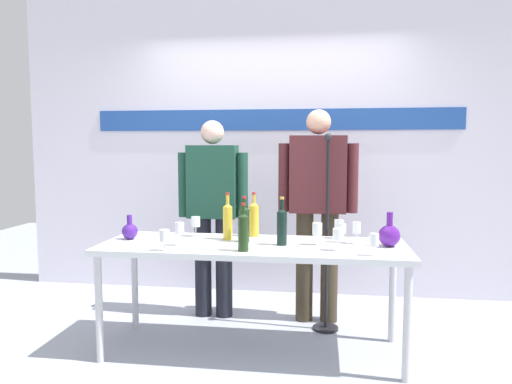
% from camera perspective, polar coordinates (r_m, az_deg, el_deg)
% --- Properties ---
extents(ground_plane, '(10.00, 10.00, 0.00)m').
position_cam_1_polar(ground_plane, '(3.53, -0.35, -18.55)').
color(ground_plane, '#9BA0AC').
extents(back_wall, '(5.02, 0.11, 3.00)m').
position_cam_1_polar(back_wall, '(4.65, 2.18, 6.25)').
color(back_wall, white).
rests_on(back_wall, ground).
extents(display_table, '(2.10, 0.71, 0.77)m').
position_cam_1_polar(display_table, '(3.31, -0.36, -7.31)').
color(display_table, silver).
rests_on(display_table, ground).
extents(decanter_blue_left, '(0.11, 0.11, 0.18)m').
position_cam_1_polar(decanter_blue_left, '(3.57, -14.93, -4.51)').
color(decanter_blue_left, '#461E88').
rests_on(decanter_blue_left, display_table).
extents(decanter_blue_right, '(0.15, 0.15, 0.23)m').
position_cam_1_polar(decanter_blue_right, '(3.32, 15.73, -4.99)').
color(decanter_blue_right, '#561C8D').
rests_on(decanter_blue_right, display_table).
extents(presenter_left, '(0.59, 0.22, 1.65)m').
position_cam_1_polar(presenter_left, '(3.99, -5.19, -1.72)').
color(presenter_left, black).
rests_on(presenter_left, ground).
extents(presenter_right, '(0.64, 0.22, 1.73)m').
position_cam_1_polar(presenter_right, '(3.88, 7.42, -1.00)').
color(presenter_right, '#3B3122').
rests_on(presenter_right, ground).
extents(wine_bottle_0, '(0.07, 0.07, 0.31)m').
position_cam_1_polar(wine_bottle_0, '(3.05, -1.54, -4.68)').
color(wine_bottle_0, '#1D3316').
rests_on(wine_bottle_0, display_table).
extents(wine_bottle_1, '(0.08, 0.08, 0.32)m').
position_cam_1_polar(wine_bottle_1, '(3.34, -1.43, -3.70)').
color(wine_bottle_1, '#16321A').
rests_on(wine_bottle_1, display_table).
extents(wine_bottle_2, '(0.07, 0.07, 0.33)m').
position_cam_1_polar(wine_bottle_2, '(3.24, 3.13, -4.00)').
color(wine_bottle_2, black).
rests_on(wine_bottle_2, display_table).
extents(wine_bottle_3, '(0.07, 0.07, 0.33)m').
position_cam_1_polar(wine_bottle_3, '(3.55, -0.26, -3.16)').
color(wine_bottle_3, gold).
rests_on(wine_bottle_3, display_table).
extents(wine_bottle_4, '(0.07, 0.07, 0.34)m').
position_cam_1_polar(wine_bottle_4, '(3.43, -3.43, -3.38)').
color(wine_bottle_4, gold).
rests_on(wine_bottle_4, display_table).
extents(wine_glass_left_0, '(0.07, 0.07, 0.14)m').
position_cam_1_polar(wine_glass_left_0, '(3.12, -10.96, -5.21)').
color(wine_glass_left_0, white).
rests_on(wine_glass_left_0, display_table).
extents(wine_glass_left_1, '(0.06, 0.06, 0.16)m').
position_cam_1_polar(wine_glass_left_1, '(3.26, -9.19, -4.38)').
color(wine_glass_left_1, white).
rests_on(wine_glass_left_1, display_table).
extents(wine_glass_left_2, '(0.07, 0.07, 0.15)m').
position_cam_1_polar(wine_glass_left_2, '(3.57, -7.26, -3.62)').
color(wine_glass_left_2, white).
rests_on(wine_glass_left_2, display_table).
extents(wine_glass_right_0, '(0.06, 0.06, 0.15)m').
position_cam_1_polar(wine_glass_right_0, '(3.35, 11.99, -4.32)').
color(wine_glass_right_0, white).
rests_on(wine_glass_right_0, display_table).
extents(wine_glass_right_1, '(0.06, 0.06, 0.14)m').
position_cam_1_polar(wine_glass_right_1, '(3.02, 14.02, -5.65)').
color(wine_glass_right_1, white).
rests_on(wine_glass_right_1, display_table).
extents(wine_glass_right_2, '(0.06, 0.06, 0.13)m').
position_cam_1_polar(wine_glass_right_2, '(3.38, 10.27, -4.40)').
color(wine_glass_right_2, white).
rests_on(wine_glass_right_2, display_table).
extents(wine_glass_right_3, '(0.07, 0.07, 0.15)m').
position_cam_1_polar(wine_glass_right_3, '(3.11, 9.86, -5.07)').
color(wine_glass_right_3, white).
rests_on(wine_glass_right_3, display_table).
extents(wine_glass_right_4, '(0.07, 0.07, 0.14)m').
position_cam_1_polar(wine_glass_right_4, '(3.52, 9.94, -3.96)').
color(wine_glass_right_4, white).
rests_on(wine_glass_right_4, display_table).
extents(wine_glass_right_5, '(0.07, 0.07, 0.15)m').
position_cam_1_polar(wine_glass_right_5, '(3.27, 7.37, -4.47)').
color(wine_glass_right_5, white).
rests_on(wine_glass_right_5, display_table).
extents(microphone_stand, '(0.20, 0.20, 1.54)m').
position_cam_1_polar(microphone_stand, '(3.78, 8.47, -8.70)').
color(microphone_stand, black).
rests_on(microphone_stand, ground).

